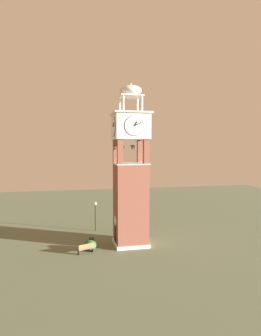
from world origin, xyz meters
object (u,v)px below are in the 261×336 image
(clock_tower, at_px, (130,179))
(trash_bin, at_px, (91,242))
(park_bench, at_px, (86,248))
(lamp_post, at_px, (95,211))

(clock_tower, distance_m, trash_bin, 7.60)
(park_bench, height_order, trash_bin, park_bench)
(park_bench, distance_m, trash_bin, 2.24)
(lamp_post, xyz_separation_m, trash_bin, (5.30, -0.90, -2.05))
(park_bench, bearing_deg, lamp_post, 168.04)
(park_bench, distance_m, lamp_post, 7.86)
(clock_tower, bearing_deg, lamp_post, -151.40)
(trash_bin, bearing_deg, lamp_post, 170.34)
(clock_tower, relative_size, trash_bin, 20.75)
(park_bench, relative_size, trash_bin, 2.06)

